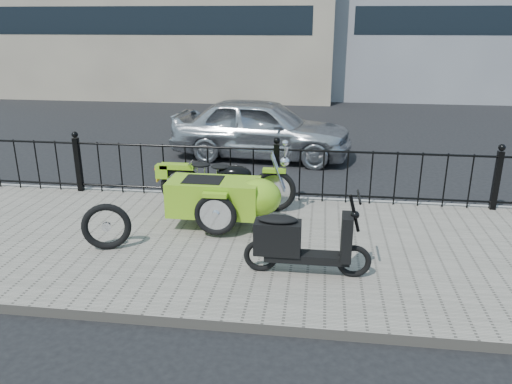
# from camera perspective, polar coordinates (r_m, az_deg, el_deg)

# --- Properties ---
(ground) EXTENTS (120.00, 120.00, 0.00)m
(ground) POSITION_cam_1_polar(r_m,az_deg,el_deg) (7.33, 1.33, -5.14)
(ground) COLOR black
(ground) RESTS_ON ground
(sidewalk) EXTENTS (30.00, 3.80, 0.12)m
(sidewalk) POSITION_cam_1_polar(r_m,az_deg,el_deg) (6.86, 0.86, -6.38)
(sidewalk) COLOR slate
(sidewalk) RESTS_ON ground
(curb) EXTENTS (30.00, 0.10, 0.12)m
(curb) POSITION_cam_1_polar(r_m,az_deg,el_deg) (8.64, 2.39, -0.90)
(curb) COLOR gray
(curb) RESTS_ON ground
(iron_fence) EXTENTS (14.11, 0.11, 1.08)m
(iron_fence) POSITION_cam_1_polar(r_m,az_deg,el_deg) (8.34, 2.35, 2.18)
(iron_fence) COLOR black
(iron_fence) RESTS_ON sidewalk
(motorcycle_sidecar) EXTENTS (2.28, 1.47, 0.98)m
(motorcycle_sidecar) POSITION_cam_1_polar(r_m,az_deg,el_deg) (7.32, -3.23, -0.20)
(motorcycle_sidecar) COLOR black
(motorcycle_sidecar) RESTS_ON sidewalk
(scooter) EXTENTS (1.52, 0.44, 1.03)m
(scooter) POSITION_cam_1_polar(r_m,az_deg,el_deg) (5.93, 4.85, -5.80)
(scooter) COLOR black
(scooter) RESTS_ON sidewalk
(spare_tire) EXTENTS (0.64, 0.29, 0.64)m
(spare_tire) POSITION_cam_1_polar(r_m,az_deg,el_deg) (6.84, -16.72, -3.82)
(spare_tire) COLOR black
(spare_tire) RESTS_ON sidewalk
(sedan_car) EXTENTS (4.19, 2.01, 1.38)m
(sedan_car) POSITION_cam_1_polar(r_m,az_deg,el_deg) (11.41, 0.65, 7.32)
(sedan_car) COLOR #ACAFB3
(sedan_car) RESTS_ON ground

